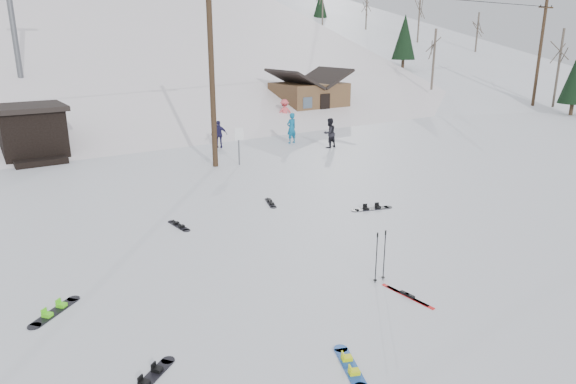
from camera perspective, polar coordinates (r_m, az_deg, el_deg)
ground at (r=13.39m, az=11.64°, el=-10.40°), size 200.00×200.00×0.00m
ski_slope at (r=66.26m, az=-25.19°, el=-0.62°), size 60.00×85.24×65.97m
ridge_right at (r=76.53m, az=4.55°, el=3.90°), size 45.66×93.98×54.59m
treeline_right at (r=67.47m, az=7.73°, el=11.54°), size 20.00×60.00×10.00m
treeline_crest at (r=94.75m, az=-29.36°, el=11.07°), size 50.00×6.00×10.00m
utility_pole at (r=24.65m, az=-8.50°, el=13.47°), size 2.00×0.26×9.00m
utility_pole_right at (r=49.60m, az=26.17°, el=13.60°), size 2.00×0.26×9.00m
trail_sign at (r=25.20m, az=-5.48°, el=5.83°), size 0.50×0.09×1.85m
lift_hut at (r=29.70m, az=-26.61°, el=5.98°), size 3.40×4.10×2.75m
lift_tower_near at (r=38.49m, az=-28.47°, el=17.61°), size 2.20×0.36×8.00m
cabin at (r=40.22m, az=2.33°, el=10.30°), size 5.39×4.40×3.77m
hero_snowboard at (r=10.40m, az=6.94°, el=-18.69°), size 0.74×1.41×0.11m
hero_skis at (r=13.05m, az=13.12°, el=-11.15°), size 0.19×1.58×0.08m
ski_poles at (r=13.37m, az=10.23°, el=-7.02°), size 0.38×0.10×1.37m
board_scatter_a at (r=10.38m, az=-14.99°, el=-19.29°), size 1.19×0.94×0.10m
board_scatter_b at (r=17.53m, az=-12.03°, el=-3.66°), size 0.34×1.33×0.09m
board_scatter_c at (r=13.19m, az=-24.49°, el=-11.97°), size 1.28×1.10×0.11m
board_scatter_d at (r=19.06m, az=9.30°, el=-1.81°), size 1.57×0.69×0.11m
board_scatter_f at (r=19.47m, az=-1.95°, el=-1.21°), size 0.60×1.21×0.09m
skier_teal at (r=30.51m, az=0.39°, el=7.11°), size 0.70×0.50×1.80m
skier_dark at (r=29.32m, az=4.62°, el=6.55°), size 0.89×0.73×1.69m
skier_pink at (r=36.70m, az=-0.40°, el=8.81°), size 1.33×0.95×1.86m
skier_navy at (r=29.45m, az=-7.66°, el=6.37°), size 0.98×0.76×1.55m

